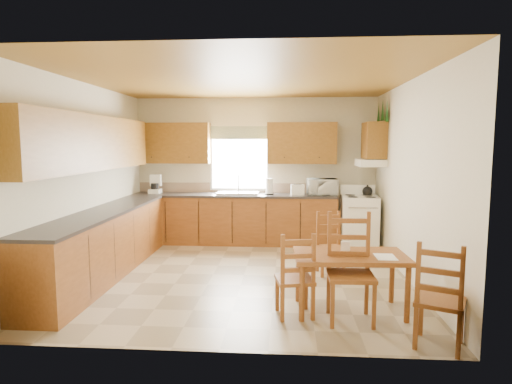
# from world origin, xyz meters

# --- Properties ---
(floor) EXTENTS (4.50, 4.50, 0.00)m
(floor) POSITION_xyz_m (0.00, 0.00, 0.00)
(floor) COLOR tan
(floor) RESTS_ON ground
(ceiling) EXTENTS (4.50, 4.50, 0.00)m
(ceiling) POSITION_xyz_m (0.00, 0.00, 2.70)
(ceiling) COLOR olive
(ceiling) RESTS_ON floor
(wall_left) EXTENTS (4.50, 4.50, 0.00)m
(wall_left) POSITION_xyz_m (-2.25, 0.00, 1.35)
(wall_left) COLOR beige
(wall_left) RESTS_ON floor
(wall_right) EXTENTS (4.50, 4.50, 0.00)m
(wall_right) POSITION_xyz_m (2.25, 0.00, 1.35)
(wall_right) COLOR beige
(wall_right) RESTS_ON floor
(wall_back) EXTENTS (4.50, 4.50, 0.00)m
(wall_back) POSITION_xyz_m (0.00, 2.25, 1.35)
(wall_back) COLOR beige
(wall_back) RESTS_ON floor
(wall_front) EXTENTS (4.50, 4.50, 0.00)m
(wall_front) POSITION_xyz_m (0.00, -2.25, 1.35)
(wall_front) COLOR beige
(wall_front) RESTS_ON floor
(lower_cab_back) EXTENTS (3.75, 0.60, 0.88)m
(lower_cab_back) POSITION_xyz_m (-0.38, 1.95, 0.44)
(lower_cab_back) COLOR brown
(lower_cab_back) RESTS_ON floor
(lower_cab_left) EXTENTS (0.60, 3.60, 0.88)m
(lower_cab_left) POSITION_xyz_m (-1.95, -0.15, 0.44)
(lower_cab_left) COLOR brown
(lower_cab_left) RESTS_ON floor
(counter_back) EXTENTS (3.75, 0.63, 0.04)m
(counter_back) POSITION_xyz_m (-0.38, 1.95, 0.90)
(counter_back) COLOR #332D2B
(counter_back) RESTS_ON lower_cab_back
(counter_left) EXTENTS (0.63, 3.60, 0.04)m
(counter_left) POSITION_xyz_m (-1.95, -0.15, 0.90)
(counter_left) COLOR #332D2B
(counter_left) RESTS_ON lower_cab_left
(backsplash) EXTENTS (3.75, 0.01, 0.18)m
(backsplash) POSITION_xyz_m (-0.38, 2.24, 1.01)
(backsplash) COLOR #8F765E
(backsplash) RESTS_ON counter_back
(upper_cab_back_left) EXTENTS (1.41, 0.33, 0.75)m
(upper_cab_back_left) POSITION_xyz_m (-1.55, 2.08, 1.85)
(upper_cab_back_left) COLOR brown
(upper_cab_back_left) RESTS_ON wall_back
(upper_cab_back_right) EXTENTS (1.25, 0.33, 0.75)m
(upper_cab_back_right) POSITION_xyz_m (0.86, 2.08, 1.85)
(upper_cab_back_right) COLOR brown
(upper_cab_back_right) RESTS_ON wall_back
(upper_cab_left) EXTENTS (0.33, 3.60, 0.75)m
(upper_cab_left) POSITION_xyz_m (-2.08, -0.15, 1.85)
(upper_cab_left) COLOR brown
(upper_cab_left) RESTS_ON wall_left
(upper_cab_stove) EXTENTS (0.33, 0.62, 0.62)m
(upper_cab_stove) POSITION_xyz_m (2.08, 1.65, 1.90)
(upper_cab_stove) COLOR brown
(upper_cab_stove) RESTS_ON wall_right
(range_hood) EXTENTS (0.44, 0.62, 0.12)m
(range_hood) POSITION_xyz_m (2.03, 1.65, 1.52)
(range_hood) COLOR white
(range_hood) RESTS_ON wall_right
(window_frame) EXTENTS (1.13, 0.02, 1.18)m
(window_frame) POSITION_xyz_m (-0.30, 2.22, 1.55)
(window_frame) COLOR white
(window_frame) RESTS_ON wall_back
(window_pane) EXTENTS (1.05, 0.01, 1.10)m
(window_pane) POSITION_xyz_m (-0.30, 2.21, 1.55)
(window_pane) COLOR white
(window_pane) RESTS_ON wall_back
(window_valance) EXTENTS (1.19, 0.01, 0.24)m
(window_valance) POSITION_xyz_m (-0.30, 2.19, 2.05)
(window_valance) COLOR #3E5734
(window_valance) RESTS_ON wall_back
(sink_basin) EXTENTS (0.75, 0.45, 0.04)m
(sink_basin) POSITION_xyz_m (-0.30, 1.95, 0.94)
(sink_basin) COLOR silver
(sink_basin) RESTS_ON counter_back
(pine_decal_a) EXTENTS (0.22, 0.22, 0.36)m
(pine_decal_a) POSITION_xyz_m (2.21, 1.33, 2.38)
(pine_decal_a) COLOR #154715
(pine_decal_a) RESTS_ON wall_right
(pine_decal_b) EXTENTS (0.22, 0.22, 0.36)m
(pine_decal_b) POSITION_xyz_m (2.21, 1.65, 2.42)
(pine_decal_b) COLOR #154715
(pine_decal_b) RESTS_ON wall_right
(pine_decal_c) EXTENTS (0.22, 0.22, 0.36)m
(pine_decal_c) POSITION_xyz_m (2.21, 1.97, 2.38)
(pine_decal_c) COLOR #154715
(pine_decal_c) RESTS_ON wall_right
(stove) EXTENTS (0.66, 0.68, 0.91)m
(stove) POSITION_xyz_m (1.88, 1.69, 0.46)
(stove) COLOR white
(stove) RESTS_ON floor
(coffeemaker) EXTENTS (0.24, 0.27, 0.32)m
(coffeemaker) POSITION_xyz_m (-1.87, 1.99, 1.08)
(coffeemaker) COLOR white
(coffeemaker) RESTS_ON counter_back
(paper_towel) EXTENTS (0.14, 0.14, 0.30)m
(paper_towel) POSITION_xyz_m (0.28, 1.91, 1.07)
(paper_towel) COLOR white
(paper_towel) RESTS_ON counter_back
(toaster) EXTENTS (0.25, 0.17, 0.19)m
(toaster) POSITION_xyz_m (0.79, 1.90, 1.02)
(toaster) COLOR white
(toaster) RESTS_ON counter_back
(microwave) EXTENTS (0.52, 0.40, 0.29)m
(microwave) POSITION_xyz_m (1.24, 1.94, 1.07)
(microwave) COLOR white
(microwave) RESTS_ON counter_back
(dining_table) EXTENTS (1.24, 0.74, 0.65)m
(dining_table) POSITION_xyz_m (1.29, -1.21, 0.32)
(dining_table) COLOR brown
(dining_table) RESTS_ON floor
(chair_near_left) EXTENTS (0.45, 0.44, 0.92)m
(chair_near_left) POSITION_xyz_m (0.69, -1.37, 0.46)
(chair_near_left) COLOR brown
(chair_near_left) RESTS_ON floor
(chair_near_right) EXTENTS (0.54, 0.53, 0.98)m
(chair_near_right) POSITION_xyz_m (1.99, -1.99, 0.49)
(chair_near_right) COLOR brown
(chair_near_right) RESTS_ON floor
(chair_far_left) EXTENTS (0.47, 0.45, 1.12)m
(chair_far_left) POSITION_xyz_m (1.26, -1.48, 0.56)
(chair_far_left) COLOR brown
(chair_far_left) RESTS_ON floor
(chair_far_right) EXTENTS (0.42, 0.40, 0.87)m
(chair_far_right) POSITION_xyz_m (1.22, 0.14, 0.44)
(chair_far_right) COLOR brown
(chair_far_right) RESTS_ON floor
(table_paper) EXTENTS (0.21, 0.28, 0.00)m
(table_paper) POSITION_xyz_m (1.65, -1.31, 0.65)
(table_paper) COLOR white
(table_paper) RESTS_ON dining_table
(table_card) EXTENTS (0.10, 0.04, 0.13)m
(table_card) POSITION_xyz_m (1.24, -1.18, 0.71)
(table_card) COLOR white
(table_card) RESTS_ON dining_table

